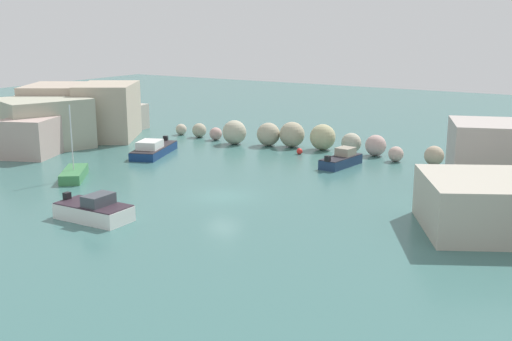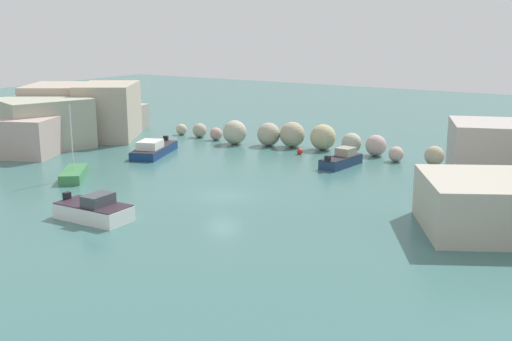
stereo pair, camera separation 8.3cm
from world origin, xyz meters
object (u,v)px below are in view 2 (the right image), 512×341
(channel_buoy, at_px, (300,151))
(moored_boat_0, at_px, (94,210))
(moored_boat_1, at_px, (74,174))
(moored_boat_4, at_px, (153,149))
(moored_boat_2, at_px, (342,160))
(moored_boat_3, at_px, (465,198))

(channel_buoy, height_order, moored_boat_0, moored_boat_0)
(moored_boat_1, bearing_deg, channel_buoy, 110.90)
(channel_buoy, relative_size, moored_boat_1, 0.10)
(channel_buoy, bearing_deg, moored_boat_4, -146.96)
(moored_boat_4, bearing_deg, moored_boat_2, 86.53)
(moored_boat_2, bearing_deg, moored_boat_1, 140.40)
(moored_boat_2, distance_m, moored_boat_4, 17.90)
(moored_boat_2, relative_size, moored_boat_4, 0.68)
(moored_boat_1, xyz_separation_m, moored_boat_2, (16.49, 15.53, 0.16))
(moored_boat_3, distance_m, moored_boat_4, 29.18)
(channel_buoy, bearing_deg, moored_boat_1, -121.31)
(moored_boat_0, distance_m, moored_boat_4, 20.01)
(moored_boat_2, xyz_separation_m, moored_boat_4, (-17.18, -5.04, -0.01))
(moored_boat_1, height_order, moored_boat_2, moored_boat_1)
(moored_boat_0, relative_size, moored_boat_1, 0.83)
(moored_boat_0, bearing_deg, moored_boat_1, 142.38)
(moored_boat_2, relative_size, moored_boat_3, 1.09)
(moored_boat_1, bearing_deg, moored_boat_0, 15.78)
(moored_boat_0, xyz_separation_m, moored_boat_2, (7.21, 22.39, -0.06))
(moored_boat_1, distance_m, moored_boat_2, 22.66)
(channel_buoy, height_order, moored_boat_3, channel_buoy)
(moored_boat_1, bearing_deg, moored_boat_2, 95.49)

